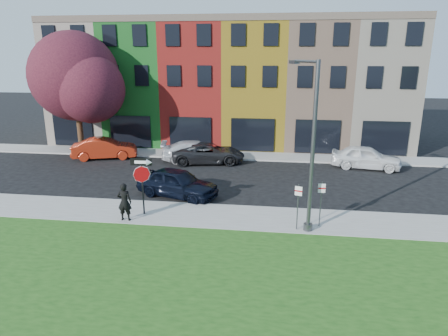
# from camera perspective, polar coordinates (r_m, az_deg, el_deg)

# --- Properties ---
(ground) EXTENTS (120.00, 120.00, 0.00)m
(ground) POSITION_cam_1_polar(r_m,az_deg,el_deg) (16.82, 0.43, -11.28)
(ground) COLOR black
(ground) RESTS_ON ground
(sidewalk_near) EXTENTS (40.00, 3.00, 0.12)m
(sidewalk_near) POSITION_cam_1_polar(r_m,az_deg,el_deg) (19.40, 7.47, -7.33)
(sidewalk_near) COLOR gray
(sidewalk_near) RESTS_ON ground
(sidewalk_far) EXTENTS (40.00, 2.40, 0.12)m
(sidewalk_far) POSITION_cam_1_polar(r_m,az_deg,el_deg) (31.16, -1.60, 1.90)
(sidewalk_far) COLOR gray
(sidewalk_far) RESTS_ON ground
(rowhouse_block) EXTENTS (30.00, 10.12, 10.00)m
(rowhouse_block) POSITION_cam_1_polar(r_m,az_deg,el_deg) (36.36, 0.71, 11.84)
(rowhouse_block) COLOR beige
(rowhouse_block) RESTS_ON ground
(stop_sign) EXTENTS (1.05, 0.11, 2.82)m
(stop_sign) POSITION_cam_1_polar(r_m,az_deg,el_deg) (19.44, -11.66, -0.96)
(stop_sign) COLOR black
(stop_sign) RESTS_ON sidewalk_near
(man) EXTENTS (0.71, 0.50, 1.83)m
(man) POSITION_cam_1_polar(r_m,az_deg,el_deg) (19.30, -14.03, -4.71)
(man) COLOR black
(man) RESTS_ON sidewalk_near
(sedan_near) EXTENTS (4.80, 5.84, 1.59)m
(sedan_near) POSITION_cam_1_polar(r_m,az_deg,el_deg) (22.30, -6.70, -2.11)
(sedan_near) COLOR black
(sedan_near) RESTS_ON ground
(parked_car_red) EXTENTS (4.39, 5.70, 1.56)m
(parked_car_red) POSITION_cam_1_polar(r_m,az_deg,el_deg) (31.44, -16.69, 2.70)
(parked_car_red) COLOR maroon
(parked_car_red) RESTS_ON ground
(parked_car_silver) EXTENTS (3.97, 5.88, 1.48)m
(parked_car_silver) POSITION_cam_1_polar(r_m,az_deg,el_deg) (29.47, -3.93, 2.40)
(parked_car_silver) COLOR silver
(parked_car_silver) RESTS_ON ground
(parked_car_dark) EXTENTS (4.23, 6.07, 1.46)m
(parked_car_dark) POSITION_cam_1_polar(r_m,az_deg,el_deg) (28.98, -2.26, 2.15)
(parked_car_dark) COLOR black
(parked_car_dark) RESTS_ON ground
(parked_car_white) EXTENTS (3.43, 5.28, 1.59)m
(parked_car_white) POSITION_cam_1_polar(r_m,az_deg,el_deg) (29.24, 19.62, 1.47)
(parked_car_white) COLOR white
(parked_car_white) RESTS_ON ground
(street_lamp) EXTENTS (1.31, 2.41, 7.37)m
(street_lamp) POSITION_cam_1_polar(r_m,az_deg,el_deg) (17.42, 12.22, 2.82)
(street_lamp) COLOR #47494C
(street_lamp) RESTS_ON sidewalk_near
(parking_sign_a) EXTENTS (0.31, 0.13, 2.13)m
(parking_sign_a) POSITION_cam_1_polar(r_m,az_deg,el_deg) (17.89, 10.52, -4.73)
(parking_sign_a) COLOR #47494C
(parking_sign_a) RESTS_ON sidewalk_near
(parking_sign_b) EXTENTS (0.32, 0.08, 2.13)m
(parking_sign_b) POSITION_cam_1_polar(r_m,az_deg,el_deg) (18.45, 13.69, -4.27)
(parking_sign_b) COLOR #47494C
(parking_sign_b) RESTS_ON sidewalk_near
(tree_purple) EXTENTS (7.97, 6.98, 9.22)m
(tree_purple) POSITION_cam_1_polar(r_m,az_deg,el_deg) (32.80, -20.28, 11.90)
(tree_purple) COLOR #2F200F
(tree_purple) RESTS_ON sidewalk_far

